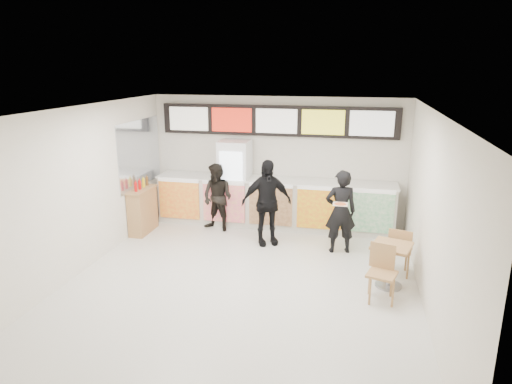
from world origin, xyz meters
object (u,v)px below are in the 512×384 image
(customer_main, at_px, (341,212))
(customer_mid, at_px, (266,202))
(cafe_table, at_px, (391,258))
(service_counter, at_px, (273,203))
(customer_left, at_px, (218,198))
(drinks_fridge, at_px, (235,183))
(condiment_ledge, at_px, (143,210))

(customer_main, height_order, customer_mid, customer_mid)
(customer_mid, height_order, cafe_table, customer_mid)
(service_counter, xyz_separation_m, customer_left, (-1.19, -0.54, 0.21))
(drinks_fridge, height_order, customer_main, drinks_fridge)
(service_counter, relative_size, cafe_table, 3.43)
(drinks_fridge, bearing_deg, condiment_ledge, -150.99)
(customer_mid, bearing_deg, service_counter, 65.98)
(drinks_fridge, height_order, cafe_table, drinks_fridge)
(customer_left, xyz_separation_m, condiment_ledge, (-1.63, -0.49, -0.25))
(customer_mid, height_order, condiment_ledge, customer_mid)
(service_counter, bearing_deg, customer_main, -37.65)
(drinks_fridge, relative_size, cafe_table, 1.23)
(service_counter, bearing_deg, cafe_table, -45.92)
(customer_main, bearing_deg, drinks_fridge, -39.96)
(customer_mid, bearing_deg, cafe_table, -57.73)
(service_counter, relative_size, customer_mid, 3.05)
(customer_main, xyz_separation_m, cafe_table, (0.91, -1.36, -0.32))
(service_counter, xyz_separation_m, drinks_fridge, (-0.93, 0.02, 0.43))
(service_counter, distance_m, customer_main, 2.02)
(customer_left, relative_size, condiment_ledge, 1.27)
(service_counter, xyz_separation_m, customer_main, (1.59, -1.22, 0.28))
(cafe_table, relative_size, condiment_ledge, 1.33)
(customer_main, relative_size, condiment_ledge, 1.40)
(cafe_table, bearing_deg, customer_main, 140.59)
(customer_mid, bearing_deg, customer_main, -31.08)
(customer_left, bearing_deg, customer_main, 4.82)
(customer_left, distance_m, cafe_table, 4.23)
(service_counter, relative_size, drinks_fridge, 2.78)
(service_counter, distance_m, cafe_table, 3.59)
(service_counter, distance_m, customer_left, 1.33)
(cafe_table, xyz_separation_m, condiment_ledge, (-5.32, 1.55, -0.01))
(drinks_fridge, height_order, customer_mid, drinks_fridge)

